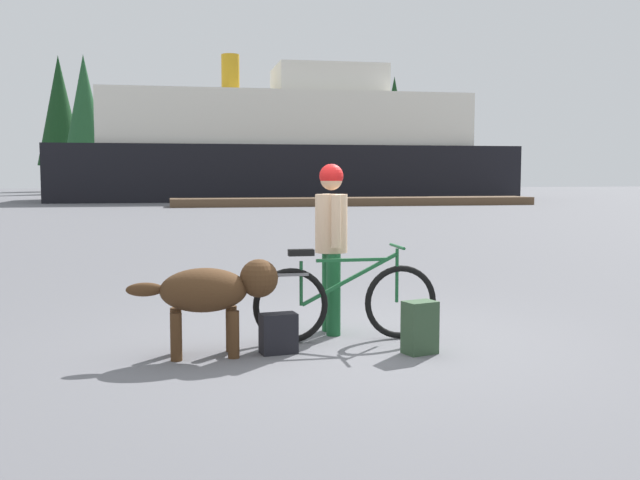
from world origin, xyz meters
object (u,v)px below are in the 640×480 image
Objects in this scene: dog at (214,291)px; person_cyclist at (331,232)px; bicycle at (345,301)px; backpack at (420,327)px; handbag_pannier at (278,333)px; ferry_boat at (286,149)px.

person_cyclist is at bearing 30.63° from dog.
dog is at bearing -149.37° from person_cyclist.
person_cyclist is (-0.06, 0.37, 0.63)m from bicycle.
bicycle is at bearing 131.13° from backpack.
person_cyclist is 4.72× the size of handbag_pannier.
dog is at bearing 177.39° from handbag_pannier.
backpack is 1.31× the size of handbag_pannier.
person_cyclist reaches higher than handbag_pannier.
person_cyclist is 1.39m from backpack.
dog is at bearing -164.82° from bicycle.
ferry_boat reaches higher than bicycle.
dog is 3.66× the size of handbag_pannier.
ferry_boat is at bearing 82.22° from bicycle.
dog is 0.69m from handbag_pannier.
bicycle is 0.81m from handbag_pannier.
person_cyclist is 1.46m from dog.
handbag_pannier is at bearing -2.61° from dog.
dog is at bearing 171.21° from backpack.
ferry_boat is (4.89, 40.33, 2.90)m from backpack.
bicycle is 40.18m from ferry_boat.
handbag_pannier is (0.56, -0.03, -0.39)m from dog.
bicycle is at bearing 27.92° from handbag_pannier.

